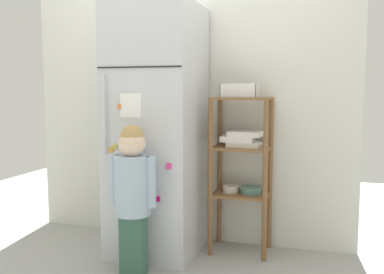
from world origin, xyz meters
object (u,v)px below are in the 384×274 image
object	(u,v)px
child_standing	(133,185)
refrigerator	(157,131)
fruit_bin	(240,92)
pantry_shelf_unit	(242,159)

from	to	relation	value
child_standing	refrigerator	bearing A→B (deg)	91.39
refrigerator	child_standing	xyz separation A→B (m)	(0.01, -0.45, -0.30)
refrigerator	child_standing	bearing A→B (deg)	-88.61
child_standing	fruit_bin	bearing A→B (deg)	47.47
child_standing	fruit_bin	size ratio (longest dim) A/B	3.75
fruit_bin	pantry_shelf_unit	bearing A→B (deg)	-4.69
refrigerator	fruit_bin	world-z (taller)	refrigerator
fruit_bin	refrigerator	bearing A→B (deg)	-163.86
refrigerator	pantry_shelf_unit	size ratio (longest dim) A/B	1.57
pantry_shelf_unit	child_standing	bearing A→B (deg)	-133.39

